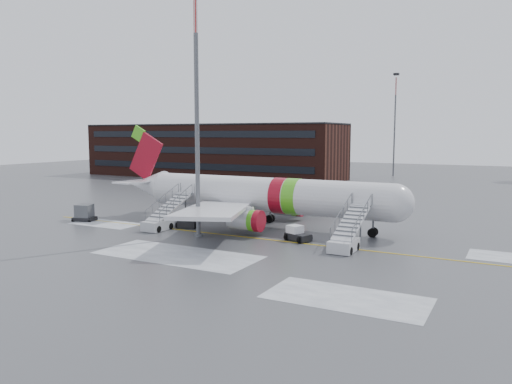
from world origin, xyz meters
The scene contains 10 objects.
ground centered at (0.00, 0.00, 0.00)m, with size 260.00×260.00×0.00m, color #494C4F.
airliner centered at (-6.40, 5.05, 3.42)m, with size 35.03×32.97×11.18m.
airstair_fwd centered at (5.95, -1.48, 1.06)m, with size 2.05×7.70×3.48m.
airstair_aft centered at (-14.38, -1.48, 1.06)m, with size 2.05×7.70×3.48m.
pushback_tug centered at (0.63, -0.08, 0.63)m, with size 2.83×2.53×1.43m.
uld_container centered at (-25.54, -1.80, 0.90)m, with size 2.76×2.33×1.93m.
baggage_tractor centered at (-12.30, 0.15, 0.55)m, with size 2.64×1.68×1.30m.
light_mast_near centered at (-8.76, -2.86, 12.82)m, with size 1.20×1.20×24.73m.
terminal_building centered at (-45.00, 54.98, 6.20)m, with size 62.00×16.11×12.30m.
light_mast_far_n centered at (-8.00, 78.00, 13.84)m, with size 1.20×1.20×24.25m.
Camera 1 is at (19.10, -43.00, 10.13)m, focal length 35.00 mm.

